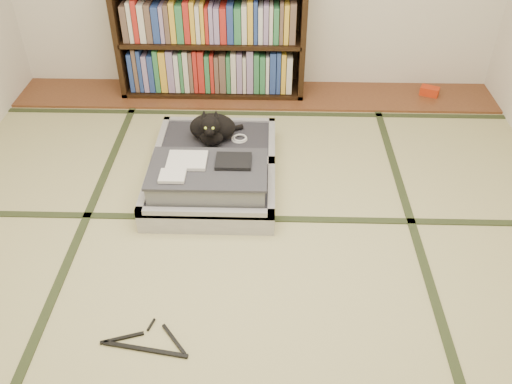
{
  "coord_description": "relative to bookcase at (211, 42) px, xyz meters",
  "views": [
    {
      "loc": [
        0.12,
        -2.13,
        2.18
      ],
      "look_at": [
        0.05,
        0.35,
        0.25
      ],
      "focal_mm": 38.0,
      "sensor_mm": 36.0,
      "label": 1
    }
  ],
  "objects": [
    {
      "name": "wood_strip",
      "position": [
        0.36,
        -0.07,
        -0.44
      ],
      "size": [
        4.0,
        0.5,
        0.02
      ],
      "primitive_type": "cube",
      "color": "brown",
      "rests_on": "ground"
    },
    {
      "name": "bookcase",
      "position": [
        0.0,
        0.0,
        0.0
      ],
      "size": [
        1.51,
        0.35,
        0.97
      ],
      "color": "black",
      "rests_on": "wood_strip"
    },
    {
      "name": "red_item",
      "position": [
        1.83,
        -0.04,
        -0.4
      ],
      "size": [
        0.17,
        0.14,
        0.07
      ],
      "primitive_type": "cube",
      "rotation": [
        0.0,
        0.0,
        -0.43
      ],
      "color": "red",
      "rests_on": "wood_strip"
    },
    {
      "name": "room_shell",
      "position": [
        0.36,
        -2.07,
        1.01
      ],
      "size": [
        4.5,
        4.5,
        4.5
      ],
      "color": "white",
      "rests_on": "ground"
    },
    {
      "name": "cat",
      "position": [
        0.09,
        -1.04,
        -0.19
      ],
      "size": [
        0.36,
        0.37,
        0.29
      ],
      "color": "black",
      "rests_on": "suitcase"
    },
    {
      "name": "hanger",
      "position": [
        -0.09,
        -2.61,
        -0.44
      ],
      "size": [
        0.44,
        0.23,
        0.01
      ],
      "color": "black",
      "rests_on": "floor"
    },
    {
      "name": "floor",
      "position": [
        0.36,
        -2.07,
        -0.45
      ],
      "size": [
        4.5,
        4.5,
        0.0
      ],
      "primitive_type": "plane",
      "color": "#C1BC80",
      "rests_on": "ground"
    },
    {
      "name": "suitcase",
      "position": [
        0.11,
        -1.33,
        -0.34
      ],
      "size": [
        0.82,
        1.09,
        0.32
      ],
      "color": "#B1B0B5",
      "rests_on": "floor"
    },
    {
      "name": "tatami_borders",
      "position": [
        0.36,
        -1.57,
        -0.45
      ],
      "size": [
        4.0,
        4.5,
        0.01
      ],
      "color": "#2D381E",
      "rests_on": "ground"
    },
    {
      "name": "cable_coil",
      "position": [
        0.28,
        -1.01,
        -0.28
      ],
      "size": [
        0.11,
        0.11,
        0.03
      ],
      "color": "white",
      "rests_on": "suitcase"
    }
  ]
}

